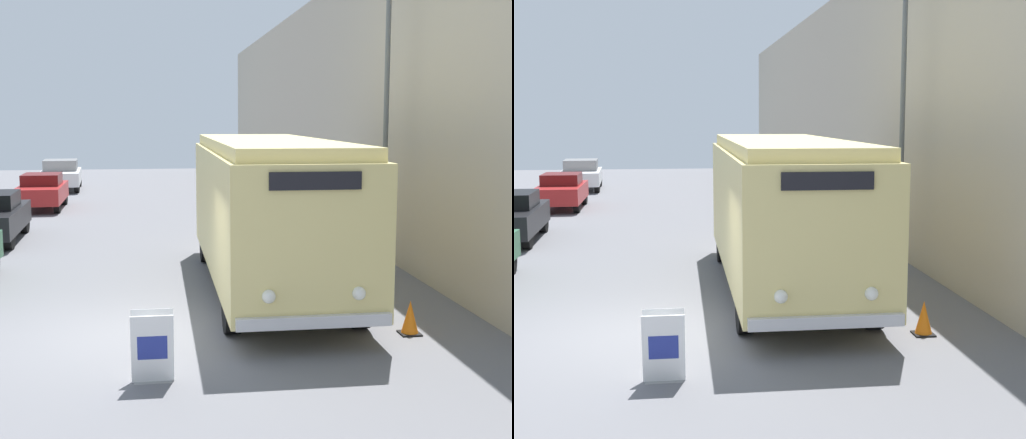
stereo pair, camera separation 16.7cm
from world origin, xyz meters
The scene contains 8 objects.
ground_plane centered at (0.00, 0.00, 0.00)m, with size 80.00×80.00×0.00m, color slate.
building_wall_right centered at (6.62, 10.00, 4.11)m, with size 0.30×60.00×8.21m.
vintage_bus centered at (2.84, 2.98, 1.85)m, with size 2.64×9.25×3.30m.
sign_board centered at (0.31, -2.32, 0.50)m, with size 0.61×0.39×1.03m.
streetlamp centered at (5.82, 4.09, 4.72)m, with size 0.36×0.36×7.44m.
parked_car_far centered at (-4.23, 17.81, 0.75)m, with size 1.84×4.21×1.45m.
parked_car_distant centered at (-4.45, 25.55, 0.80)m, with size 2.26×4.74×1.56m.
traffic_cone centered at (4.77, -0.67, 0.30)m, with size 0.36×0.36×0.61m.
Camera 1 is at (0.40, -12.26, 3.80)m, focal length 50.00 mm.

